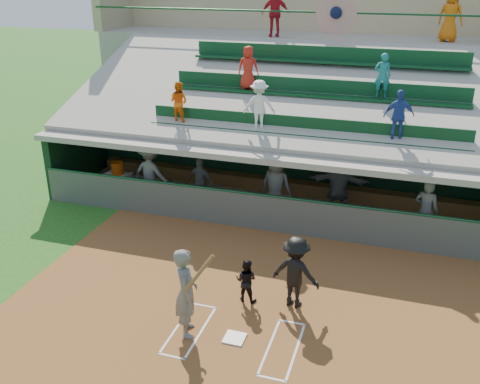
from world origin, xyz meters
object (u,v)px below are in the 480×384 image
(catcher, at_px, (246,280))
(water_cooler, at_px, (117,168))
(batter_at_plate, at_px, (186,292))
(white_table, at_px, (118,182))
(home_plate, at_px, (235,338))

(catcher, distance_m, water_cooler, 7.64)
(catcher, bearing_deg, batter_at_plate, 63.93)
(water_cooler, bearing_deg, white_table, 131.83)
(catcher, distance_m, white_table, 7.71)
(home_plate, xyz_separation_m, catcher, (-0.19, 1.42, 0.51))
(catcher, xyz_separation_m, water_cooler, (-5.97, 4.75, 0.38))
(batter_at_plate, xyz_separation_m, catcher, (0.83, 1.51, -0.47))
(home_plate, height_order, white_table, white_table)
(catcher, xyz_separation_m, white_table, (-6.02, 4.81, -0.16))
(home_plate, distance_m, batter_at_plate, 1.41)
(home_plate, distance_m, white_table, 8.80)
(catcher, bearing_deg, white_table, -35.91)
(white_table, distance_m, water_cooler, 0.55)
(batter_at_plate, distance_m, water_cooler, 8.10)
(home_plate, height_order, catcher, catcher)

